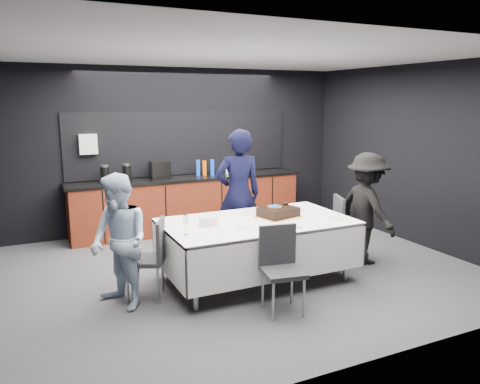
{
  "coord_description": "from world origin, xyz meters",
  "views": [
    {
      "loc": [
        -2.59,
        -5.39,
        2.25
      ],
      "look_at": [
        0.0,
        0.1,
        1.05
      ],
      "focal_mm": 35.0,
      "sensor_mm": 36.0,
      "label": 1
    }
  ],
  "objects_px": {
    "cake_assembly": "(278,212)",
    "champagne_flute": "(186,221)",
    "person_left": "(119,242)",
    "chair_near": "(281,262)",
    "person_right": "(367,209)",
    "person_center": "(238,195)",
    "plate_stack": "(209,221)",
    "chair_left": "(152,253)",
    "party_table": "(257,231)",
    "chair_right": "(346,223)"
  },
  "relations": [
    {
      "from": "cake_assembly",
      "to": "champagne_flute",
      "type": "distance_m",
      "value": 1.37
    },
    {
      "from": "cake_assembly",
      "to": "person_left",
      "type": "distance_m",
      "value": 2.04
    },
    {
      "from": "chair_near",
      "to": "person_right",
      "type": "distance_m",
      "value": 2.02
    },
    {
      "from": "person_center",
      "to": "person_right",
      "type": "distance_m",
      "value": 1.8
    },
    {
      "from": "plate_stack",
      "to": "person_center",
      "type": "bearing_deg",
      "value": 47.11
    },
    {
      "from": "plate_stack",
      "to": "person_center",
      "type": "height_order",
      "value": "person_center"
    },
    {
      "from": "champagne_flute",
      "to": "chair_left",
      "type": "relative_size",
      "value": 0.24
    },
    {
      "from": "champagne_flute",
      "to": "party_table",
      "type": "bearing_deg",
      "value": 12.25
    },
    {
      "from": "cake_assembly",
      "to": "person_center",
      "type": "height_order",
      "value": "person_center"
    },
    {
      "from": "chair_left",
      "to": "person_left",
      "type": "relative_size",
      "value": 0.62
    },
    {
      "from": "chair_left",
      "to": "person_right",
      "type": "xyz_separation_m",
      "value": [
        3.01,
        -0.09,
        0.24
      ]
    },
    {
      "from": "cake_assembly",
      "to": "person_left",
      "type": "bearing_deg",
      "value": -176.74
    },
    {
      "from": "chair_left",
      "to": "person_right",
      "type": "relative_size",
      "value": 0.6
    },
    {
      "from": "chair_right",
      "to": "person_left",
      "type": "relative_size",
      "value": 0.62
    },
    {
      "from": "party_table",
      "to": "chair_near",
      "type": "height_order",
      "value": "chair_near"
    },
    {
      "from": "party_table",
      "to": "chair_left",
      "type": "xyz_separation_m",
      "value": [
        -1.33,
        0.04,
        -0.11
      ]
    },
    {
      "from": "party_table",
      "to": "person_right",
      "type": "relative_size",
      "value": 1.5
    },
    {
      "from": "person_left",
      "to": "chair_left",
      "type": "bearing_deg",
      "value": 83.68
    },
    {
      "from": "cake_assembly",
      "to": "party_table",
      "type": "bearing_deg",
      "value": -170.36
    },
    {
      "from": "champagne_flute",
      "to": "person_right",
      "type": "xyz_separation_m",
      "value": [
        2.68,
        0.17,
        -0.16
      ]
    },
    {
      "from": "party_table",
      "to": "plate_stack",
      "type": "bearing_deg",
      "value": 174.47
    },
    {
      "from": "person_left",
      "to": "chair_near",
      "type": "bearing_deg",
      "value": 41.22
    },
    {
      "from": "cake_assembly",
      "to": "chair_near",
      "type": "distance_m",
      "value": 1.08
    },
    {
      "from": "person_center",
      "to": "person_left",
      "type": "bearing_deg",
      "value": 35.1
    },
    {
      "from": "person_center",
      "to": "person_left",
      "type": "height_order",
      "value": "person_center"
    },
    {
      "from": "chair_near",
      "to": "person_left",
      "type": "bearing_deg",
      "value": 152.75
    },
    {
      "from": "champagne_flute",
      "to": "person_left",
      "type": "xyz_separation_m",
      "value": [
        -0.7,
        0.16,
        -0.19
      ]
    },
    {
      "from": "cake_assembly",
      "to": "chair_right",
      "type": "bearing_deg",
      "value": 4.36
    },
    {
      "from": "chair_left",
      "to": "chair_right",
      "type": "distance_m",
      "value": 2.82
    },
    {
      "from": "party_table",
      "to": "chair_right",
      "type": "xyz_separation_m",
      "value": [
        1.49,
        0.14,
        -0.11
      ]
    },
    {
      "from": "chair_left",
      "to": "chair_near",
      "type": "bearing_deg",
      "value": -37.34
    },
    {
      "from": "chair_right",
      "to": "cake_assembly",
      "type": "bearing_deg",
      "value": -175.64
    },
    {
      "from": "chair_near",
      "to": "person_center",
      "type": "xyz_separation_m",
      "value": [
        0.32,
        1.76,
        0.39
      ]
    },
    {
      "from": "person_center",
      "to": "person_left",
      "type": "xyz_separation_m",
      "value": [
        -1.86,
        -0.96,
        -0.18
      ]
    },
    {
      "from": "champagne_flute",
      "to": "person_right",
      "type": "relative_size",
      "value": 0.14
    },
    {
      "from": "cake_assembly",
      "to": "chair_near",
      "type": "height_order",
      "value": "cake_assembly"
    },
    {
      "from": "person_center",
      "to": "chair_right",
      "type": "bearing_deg",
      "value": 157.92
    },
    {
      "from": "plate_stack",
      "to": "party_table",
      "type": "bearing_deg",
      "value": -5.53
    },
    {
      "from": "cake_assembly",
      "to": "chair_right",
      "type": "distance_m",
      "value": 1.2
    },
    {
      "from": "person_left",
      "to": "person_right",
      "type": "xyz_separation_m",
      "value": [
        3.38,
        0.01,
        0.03
      ]
    },
    {
      "from": "person_left",
      "to": "person_right",
      "type": "bearing_deg",
      "value": 68.65
    },
    {
      "from": "cake_assembly",
      "to": "chair_near",
      "type": "bearing_deg",
      "value": -118.08
    },
    {
      "from": "chair_right",
      "to": "person_left",
      "type": "height_order",
      "value": "person_left"
    },
    {
      "from": "chair_near",
      "to": "chair_right",
      "type": "bearing_deg",
      "value": 31.36
    },
    {
      "from": "cake_assembly",
      "to": "person_right",
      "type": "relative_size",
      "value": 0.36
    },
    {
      "from": "chair_right",
      "to": "person_right",
      "type": "xyz_separation_m",
      "value": [
        0.19,
        -0.19,
        0.24
      ]
    },
    {
      "from": "chair_left",
      "to": "chair_near",
      "type": "distance_m",
      "value": 1.48
    },
    {
      "from": "champagne_flute",
      "to": "chair_near",
      "type": "relative_size",
      "value": 0.24
    },
    {
      "from": "party_table",
      "to": "person_center",
      "type": "xyz_separation_m",
      "value": [
        0.16,
        0.9,
        0.29
      ]
    },
    {
      "from": "champagne_flute",
      "to": "chair_near",
      "type": "distance_m",
      "value": 1.14
    }
  ]
}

